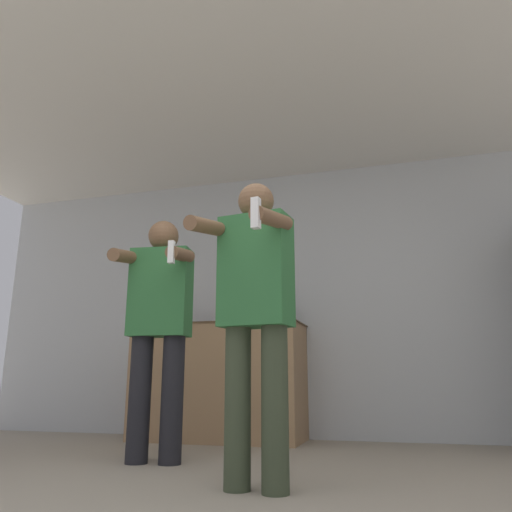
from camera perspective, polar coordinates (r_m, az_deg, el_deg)
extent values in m
cube|color=#B2B7BC|center=(4.80, 7.05, -4.80)|extent=(7.00, 0.06, 2.55)
cube|color=silver|center=(3.86, 2.71, 18.40)|extent=(7.00, 3.49, 0.05)
cube|color=#997551|center=(4.62, -4.23, -14.16)|extent=(1.49, 0.63, 1.00)
cube|color=brown|center=(4.64, -4.11, -7.93)|extent=(1.52, 0.66, 0.01)
cylinder|color=#194723|center=(4.52, 3.48, -6.82)|extent=(0.09, 0.09, 0.14)
cylinder|color=#194723|center=(4.54, 3.46, -5.35)|extent=(0.04, 0.04, 0.09)
sphere|color=silver|center=(4.55, 3.45, -4.76)|extent=(0.04, 0.04, 0.04)
cylinder|color=#563314|center=(4.85, -8.58, -6.93)|extent=(0.06, 0.06, 0.19)
cylinder|color=#563314|center=(4.87, -8.52, -5.38)|extent=(0.02, 0.02, 0.08)
sphere|color=maroon|center=(4.87, -8.50, -4.92)|extent=(0.03, 0.03, 0.03)
cylinder|color=black|center=(4.57, 1.26, -6.57)|extent=(0.09, 0.09, 0.20)
cylinder|color=black|center=(4.59, 1.25, -4.79)|extent=(0.04, 0.04, 0.09)
sphere|color=maroon|center=(4.60, 1.24, -4.21)|extent=(0.04, 0.04, 0.04)
cylinder|color=maroon|center=(4.61, -0.57, -6.47)|extent=(0.09, 0.09, 0.22)
cylinder|color=maroon|center=(4.63, -0.57, -4.55)|extent=(0.03, 0.03, 0.09)
sphere|color=maroon|center=(4.64, -0.57, -4.00)|extent=(0.04, 0.04, 0.04)
cylinder|color=#38422D|center=(2.54, -2.10, -16.79)|extent=(0.13, 0.13, 0.76)
cylinder|color=#38422D|center=(2.46, 2.16, -16.86)|extent=(0.13, 0.13, 0.76)
cube|color=#2D6B38|center=(2.56, 0.00, -1.74)|extent=(0.38, 0.24, 0.57)
sphere|color=brown|center=(2.67, 0.00, 6.28)|extent=(0.19, 0.19, 0.19)
cylinder|color=brown|center=(2.51, -5.28, 3.30)|extent=(0.13, 0.41, 0.14)
cylinder|color=brown|center=(2.38, 1.85, 4.29)|extent=(0.13, 0.41, 0.14)
cube|color=white|center=(2.20, -0.02, 4.92)|extent=(0.04, 0.04, 0.14)
cylinder|color=black|center=(3.43, -13.15, -15.57)|extent=(0.14, 0.14, 0.79)
cylinder|color=black|center=(3.36, -9.56, -15.77)|extent=(0.14, 0.14, 0.79)
cube|color=#2D6B38|center=(3.44, -10.82, -4.13)|extent=(0.42, 0.24, 0.59)
sphere|color=brown|center=(3.53, -10.52, 2.27)|extent=(0.21, 0.21, 0.21)
cylinder|color=brown|center=(3.39, -14.69, -0.07)|extent=(0.13, 0.39, 0.15)
cylinder|color=brown|center=(3.26, -8.60, 0.19)|extent=(0.13, 0.39, 0.15)
cube|color=white|center=(3.08, -9.65, 0.45)|extent=(0.04, 0.04, 0.14)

